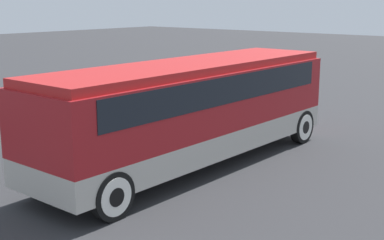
{
  "coord_description": "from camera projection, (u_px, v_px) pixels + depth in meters",
  "views": [
    {
      "loc": [
        -11.25,
        -9.4,
        4.62
      ],
      "look_at": [
        0.0,
        0.0,
        1.33
      ],
      "focal_mm": 50.0,
      "sensor_mm": 36.0,
      "label": 1
    }
  ],
  "objects": [
    {
      "name": "ground_plane",
      "position": [
        192.0,
        165.0,
        15.32
      ],
      "size": [
        120.0,
        120.0,
        0.0
      ],
      "primitive_type": "plane",
      "color": "#2D2D30"
    },
    {
      "name": "tour_bus",
      "position": [
        194.0,
        103.0,
        15.0
      ],
      "size": [
        10.28,
        2.69,
        2.96
      ],
      "color": "#B7B2A8",
      "rests_on": "ground_plane"
    },
    {
      "name": "parked_car_near",
      "position": [
        108.0,
        90.0,
        23.89
      ],
      "size": [
        4.54,
        1.89,
        1.39
      ],
      "color": "#BCBCC1",
      "rests_on": "ground_plane"
    },
    {
      "name": "parked_car_mid",
      "position": [
        91.0,
        111.0,
        19.65
      ],
      "size": [
        4.78,
        1.83,
        1.31
      ],
      "color": "#2D5638",
      "rests_on": "ground_plane"
    }
  ]
}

